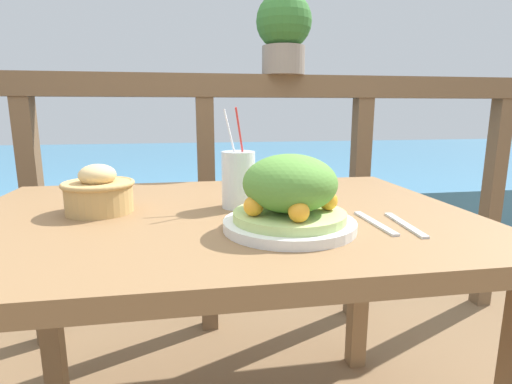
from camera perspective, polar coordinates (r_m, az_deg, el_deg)
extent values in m
cube|color=olive|center=(0.98, -5.27, -3.95)|extent=(1.20, 0.85, 0.04)
cube|color=olive|center=(1.52, -27.56, -13.95)|extent=(0.06, 0.06, 0.68)
cube|color=olive|center=(1.56, 14.52, -12.17)|extent=(0.06, 0.06, 0.68)
cube|color=brown|center=(1.67, -7.44, 14.84)|extent=(2.80, 0.08, 0.09)
cube|color=brown|center=(1.83, -28.88, -4.27)|extent=(0.07, 0.07, 1.01)
cube|color=brown|center=(1.73, -6.96, -3.77)|extent=(0.07, 0.07, 1.01)
cube|color=brown|center=(1.88, 14.33, -2.77)|extent=(0.07, 0.07, 1.01)
cube|color=brown|center=(2.24, 30.54, -1.74)|extent=(0.07, 0.07, 1.01)
cube|color=teal|center=(4.23, -8.44, 1.63)|extent=(12.00, 4.00, 0.47)
cylinder|color=silver|center=(0.83, 4.77, -4.66)|extent=(0.27, 0.27, 0.02)
cylinder|color=#B7D17A|center=(0.82, 4.79, -3.39)|extent=(0.23, 0.23, 0.02)
ellipsoid|color=#568E38|center=(0.81, 4.87, 1.27)|extent=(0.19, 0.19, 0.12)
sphere|color=#F9A328|center=(0.84, 10.26, -1.22)|extent=(0.04, 0.04, 0.04)
sphere|color=#F9A328|center=(0.89, 2.78, -0.29)|extent=(0.04, 0.04, 0.04)
sphere|color=#F9A328|center=(0.78, -0.35, -2.02)|extent=(0.04, 0.04, 0.04)
sphere|color=#F9A328|center=(0.74, 6.15, -2.84)|extent=(0.04, 0.04, 0.04)
cylinder|color=silver|center=(1.00, -2.53, 1.77)|extent=(0.08, 0.08, 0.14)
cylinder|color=white|center=(0.98, -3.10, 5.64)|extent=(0.05, 0.06, 0.21)
cylinder|color=red|center=(0.98, -1.94, 5.79)|extent=(0.04, 0.05, 0.21)
cylinder|color=tan|center=(1.02, -21.49, -0.70)|extent=(0.16, 0.16, 0.07)
torus|color=tan|center=(1.02, -21.63, 1.10)|extent=(0.17, 0.17, 0.01)
ellipsoid|color=#DBB77A|center=(1.02, -21.72, 2.28)|extent=(0.09, 0.09, 0.05)
cylinder|color=gray|center=(1.72, 3.93, 18.20)|extent=(0.17, 0.17, 0.11)
sphere|color=#336B2D|center=(1.74, 4.01, 23.17)|extent=(0.22, 0.22, 0.22)
cube|color=silver|center=(0.90, 16.62, -4.24)|extent=(0.02, 0.18, 0.00)
cube|color=silver|center=(0.91, 20.50, -4.37)|extent=(0.03, 0.18, 0.00)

